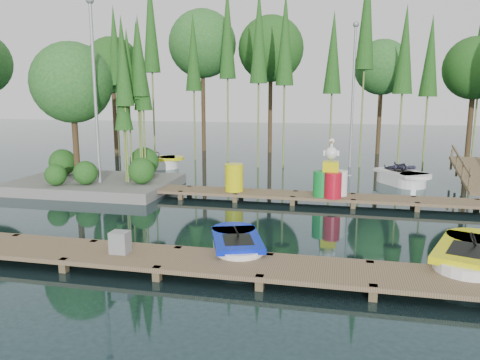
% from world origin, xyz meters
% --- Properties ---
extents(ground_plane, '(90.00, 90.00, 0.00)m').
position_xyz_m(ground_plane, '(0.00, 0.00, 0.00)').
color(ground_plane, '#1E3438').
extents(near_dock, '(18.00, 1.50, 0.50)m').
position_xyz_m(near_dock, '(0.00, -4.50, 0.23)').
color(near_dock, brown).
rests_on(near_dock, ground).
extents(far_dock, '(15.00, 1.20, 0.50)m').
position_xyz_m(far_dock, '(1.00, 2.50, 0.23)').
color(far_dock, brown).
rests_on(far_dock, ground).
extents(island, '(6.20, 4.20, 6.75)m').
position_xyz_m(island, '(-6.30, 3.29, 3.18)').
color(island, slate).
rests_on(island, ground).
extents(tree_screen, '(34.42, 18.53, 10.31)m').
position_xyz_m(tree_screen, '(-2.04, 10.60, 6.12)').
color(tree_screen, '#402F1B').
rests_on(tree_screen, ground).
extents(lamp_island, '(0.30, 0.30, 7.25)m').
position_xyz_m(lamp_island, '(-5.50, 2.50, 4.26)').
color(lamp_island, gray).
rests_on(lamp_island, ground).
extents(lamp_rear, '(0.30, 0.30, 7.25)m').
position_xyz_m(lamp_rear, '(4.00, 11.00, 4.26)').
color(lamp_rear, gray).
rests_on(lamp_rear, ground).
extents(ramp, '(1.50, 3.94, 1.49)m').
position_xyz_m(ramp, '(9.00, 6.50, 0.59)').
color(ramp, brown).
rests_on(ramp, ground).
extents(boat_blue, '(1.80, 2.61, 0.80)m').
position_xyz_m(boat_blue, '(1.29, -3.40, 0.23)').
color(boat_blue, white).
rests_on(boat_blue, ground).
extents(boat_yellow_near, '(2.21, 3.15, 0.97)m').
position_xyz_m(boat_yellow_near, '(6.41, -3.29, 0.28)').
color(boat_yellow_near, white).
rests_on(boat_yellow_near, ground).
extents(boat_yellow_far, '(3.02, 2.16, 1.38)m').
position_xyz_m(boat_yellow_far, '(-5.69, 8.33, 0.29)').
color(boat_yellow_far, white).
rests_on(boat_yellow_far, ground).
extents(boat_white_far, '(2.50, 2.98, 1.30)m').
position_xyz_m(boat_white_far, '(6.09, 6.67, 0.29)').
color(boat_white_far, white).
rests_on(boat_white_far, ground).
extents(utility_cabinet, '(0.40, 0.34, 0.49)m').
position_xyz_m(utility_cabinet, '(-1.13, -4.50, 0.54)').
color(utility_cabinet, gray).
rests_on(utility_cabinet, near_dock).
extents(yellow_barrel, '(0.66, 0.66, 0.99)m').
position_xyz_m(yellow_barrel, '(-0.17, 2.50, 0.80)').
color(yellow_barrel, '#D3D10B').
rests_on(yellow_barrel, far_dock).
extents(drum_cluster, '(1.16, 1.06, 2.00)m').
position_xyz_m(drum_cluster, '(3.28, 2.35, 0.89)').
color(drum_cluster, '#0D7C2A').
rests_on(drum_cluster, far_dock).
extents(seagull_post, '(0.52, 0.28, 0.83)m').
position_xyz_m(seagull_post, '(3.69, 2.50, 0.86)').
color(seagull_post, gray).
rests_on(seagull_post, far_dock).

